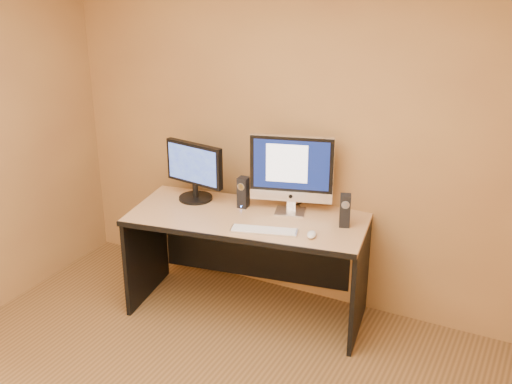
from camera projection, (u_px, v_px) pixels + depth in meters
walls at (146, 246)px, 3.05m from camera, size 4.00×4.00×2.60m
desk at (248, 265)px, 4.77m from camera, size 1.81×1.01×0.79m
imac at (291, 174)px, 4.59m from camera, size 0.65×0.38×0.59m
second_monitor at (195, 172)px, 4.84m from camera, size 0.54×0.33×0.45m
speaker_left at (243, 192)px, 4.74m from camera, size 0.08×0.08×0.24m
speaker_right at (345, 210)px, 4.43m from camera, size 0.09×0.10×0.24m
keyboard at (264, 230)px, 4.38m from camera, size 0.48×0.25×0.02m
mouse at (312, 234)px, 4.30m from camera, size 0.09×0.12×0.04m
cable_a at (301, 210)px, 4.73m from camera, size 0.13×0.20×0.01m
cable_b at (292, 206)px, 4.79m from camera, size 0.08×0.18×0.01m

